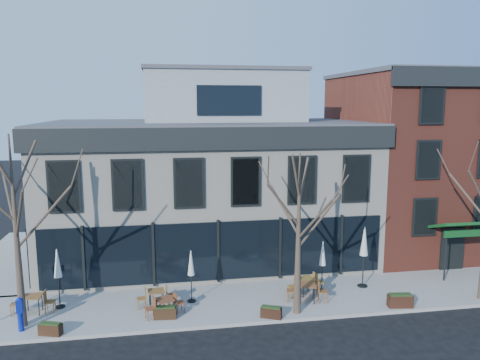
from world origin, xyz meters
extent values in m
plane|color=black|center=(0.00, 0.00, 0.00)|extent=(120.00, 120.00, 0.00)
cube|color=gray|center=(3.25, -2.15, 0.07)|extent=(33.50, 4.70, 0.15)
cube|color=gray|center=(-11.25, 6.00, 0.07)|extent=(4.50, 12.00, 0.15)
cube|color=silver|center=(0.00, 5.00, 4.00)|extent=(18.00, 10.00, 8.00)
cube|color=#47474C|center=(0.00, 5.00, 8.05)|extent=(18.30, 10.30, 0.30)
cube|color=black|center=(0.00, -0.12, 7.55)|extent=(18.30, 0.25, 1.10)
cube|color=black|center=(-9.12, 5.00, 7.55)|extent=(0.25, 10.30, 1.10)
cube|color=black|center=(0.00, -0.06, 1.90)|extent=(17.20, 0.12, 3.00)
cube|color=black|center=(-9.06, 4.00, 1.90)|extent=(0.12, 7.50, 3.00)
cube|color=gray|center=(1.00, 6.00, 9.60)|extent=(9.00, 6.50, 3.00)
cube|color=brown|center=(13.00, 5.00, 5.50)|extent=(8.00, 10.00, 11.00)
cube|color=#47474C|center=(13.00, 5.00, 11.05)|extent=(8.20, 10.20, 0.25)
cube|color=black|center=(13.00, -0.12, 10.60)|extent=(8.20, 0.25, 1.00)
cube|color=#0E3E17|center=(13.00, -0.85, 2.90)|extent=(3.20, 1.66, 0.67)
cube|color=black|center=(13.00, -0.05, 1.25)|extent=(1.40, 0.10, 2.50)
cone|color=#382B21|center=(-8.50, -3.20, 4.11)|extent=(0.34, 0.34, 7.92)
cylinder|color=#382B21|center=(-7.43, -3.01, 4.68)|extent=(2.23, 0.50, 2.48)
cylinder|color=#382B21|center=(-8.95, -2.23, 5.14)|extent=(1.03, 2.05, 2.14)
cylinder|color=#382B21|center=(-8.05, -4.16, 5.05)|extent=(1.03, 2.04, 2.28)
cone|color=#382B21|center=(3.00, -3.90, 3.67)|extent=(0.34, 0.34, 7.04)
cylinder|color=#382B21|center=(3.95, -3.73, 4.18)|extent=(2.00, 0.46, 2.21)
cylinder|color=#382B21|center=(2.60, -3.04, 4.59)|extent=(0.93, 1.84, 1.91)
cylinder|color=#382B21|center=(2.25, -4.17, 5.04)|extent=(1.61, 0.68, 1.97)
cylinder|color=#382B21|center=(3.40, -4.76, 4.51)|extent=(0.93, 1.83, 2.03)
cylinder|color=#382B21|center=(11.57, -2.99, 4.86)|extent=(0.98, 1.94, 2.03)
cylinder|color=#382B21|center=(11.20, -4.19, 5.35)|extent=(1.71, 0.71, 2.09)
cylinder|color=#0B1D95|center=(-8.45, -3.66, 0.54)|extent=(0.22, 0.22, 0.78)
cube|color=#0B1D95|center=(-8.45, -3.66, 1.20)|extent=(0.25, 0.20, 0.55)
cone|color=#0B1D95|center=(-8.45, -3.66, 1.54)|extent=(0.29, 0.29, 0.13)
cube|color=brown|center=(-8.38, -2.06, 0.94)|extent=(0.76, 0.76, 0.04)
cylinder|color=black|center=(-8.68, -2.37, 0.54)|extent=(0.04, 0.04, 0.78)
cylinder|color=black|center=(-8.07, -2.36, 0.54)|extent=(0.04, 0.04, 0.78)
cylinder|color=black|center=(-8.68, -1.76, 0.54)|extent=(0.04, 0.04, 0.78)
cylinder|color=black|center=(-8.08, -1.76, 0.54)|extent=(0.04, 0.04, 0.78)
cube|color=brown|center=(-3.08, -2.24, 0.88)|extent=(0.77, 0.77, 0.04)
cylinder|color=black|center=(-3.33, -2.55, 0.51)|extent=(0.04, 0.04, 0.72)
cylinder|color=black|center=(-2.77, -2.49, 0.51)|extent=(0.04, 0.04, 0.72)
cylinder|color=black|center=(-3.39, -1.99, 0.51)|extent=(0.04, 0.04, 0.72)
cylinder|color=black|center=(-2.83, -1.93, 0.51)|extent=(0.04, 0.04, 0.72)
cube|color=brown|center=(-2.71, -3.24, 0.89)|extent=(0.89, 0.89, 0.04)
cylinder|color=black|center=(-2.89, -3.59, 0.51)|extent=(0.04, 0.04, 0.73)
cylinder|color=black|center=(-2.35, -3.42, 0.51)|extent=(0.04, 0.04, 0.73)
cylinder|color=black|center=(-3.06, -3.06, 0.51)|extent=(0.04, 0.04, 0.73)
cylinder|color=black|center=(-2.53, -2.88, 0.51)|extent=(0.04, 0.04, 0.73)
cube|color=brown|center=(3.80, -2.84, 0.96)|extent=(0.93, 0.93, 0.04)
cylinder|color=black|center=(3.42, -3.07, 0.55)|extent=(0.04, 0.04, 0.80)
cylinder|color=black|center=(4.03, -3.21, 0.55)|extent=(0.04, 0.04, 0.80)
cylinder|color=black|center=(3.57, -2.47, 0.55)|extent=(0.04, 0.04, 0.80)
cylinder|color=black|center=(4.17, -2.61, 0.55)|extent=(0.04, 0.04, 0.80)
cube|color=brown|center=(3.99, -2.05, 0.94)|extent=(0.89, 0.89, 0.04)
cylinder|color=black|center=(3.75, -2.41, 0.54)|extent=(0.04, 0.04, 0.78)
cylinder|color=black|center=(4.35, -2.28, 0.54)|extent=(0.04, 0.04, 0.78)
cylinder|color=black|center=(3.63, -1.81, 0.54)|extent=(0.04, 0.04, 0.78)
cylinder|color=black|center=(4.23, -1.69, 0.54)|extent=(0.04, 0.04, 0.78)
cylinder|color=black|center=(-7.37, -1.61, 0.18)|extent=(0.44, 0.44, 0.06)
cylinder|color=black|center=(-7.37, -1.61, 1.24)|extent=(0.05, 0.05, 2.18)
cone|color=silver|center=(-7.37, -1.61, 2.23)|extent=(0.36, 0.36, 1.29)
cylinder|color=black|center=(-1.48, -1.98, 0.18)|extent=(0.39, 0.39, 0.05)
cylinder|color=black|center=(-1.48, -1.98, 1.13)|extent=(0.04, 0.04, 1.97)
cone|color=beige|center=(-1.48, -1.98, 2.03)|extent=(0.32, 0.32, 1.16)
cylinder|color=black|center=(4.88, -1.81, 0.18)|extent=(0.40, 0.40, 0.06)
cylinder|color=black|center=(4.88, -1.81, 1.16)|extent=(0.05, 0.05, 2.02)
cone|color=silver|center=(4.88, -1.81, 2.08)|extent=(0.33, 0.33, 1.19)
cylinder|color=black|center=(7.09, -1.60, 0.18)|extent=(0.50, 0.50, 0.07)
cylinder|color=black|center=(7.09, -1.60, 1.39)|extent=(0.06, 0.06, 2.48)
cone|color=beige|center=(7.09, -1.60, 2.52)|extent=(0.41, 0.41, 1.46)
cube|color=#311C10|center=(-7.21, -4.20, 0.37)|extent=(0.96, 0.61, 0.44)
cube|color=#1E3314|center=(-7.21, -4.20, 0.61)|extent=(0.85, 0.52, 0.07)
cube|color=black|center=(-2.71, -3.50, 0.39)|extent=(0.98, 0.46, 0.47)
cube|color=#1E3314|center=(-2.71, -3.50, 0.64)|extent=(0.88, 0.38, 0.08)
cube|color=black|center=(1.77, -4.20, 0.37)|extent=(0.96, 0.70, 0.45)
cube|color=#1E3314|center=(1.77, -4.20, 0.61)|extent=(0.85, 0.59, 0.07)
cube|color=black|center=(7.76, -4.12, 0.42)|extent=(1.14, 0.59, 0.55)
cube|color=#1E3314|center=(7.76, -4.12, 0.72)|extent=(1.02, 0.48, 0.09)
camera|label=1|loc=(-2.71, -22.54, 9.18)|focal=35.00mm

